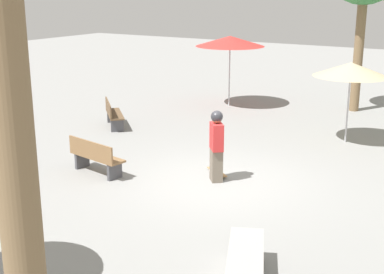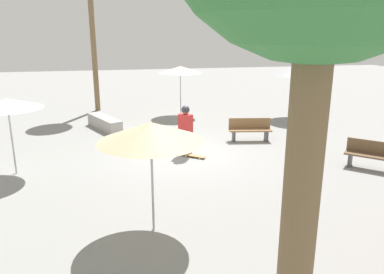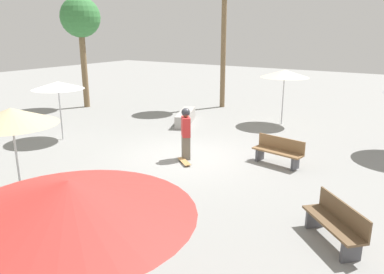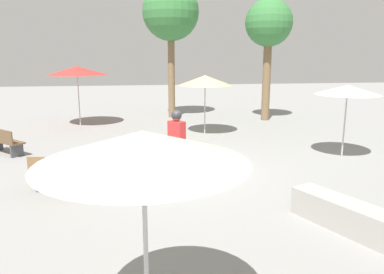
{
  "view_description": "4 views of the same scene",
  "coord_description": "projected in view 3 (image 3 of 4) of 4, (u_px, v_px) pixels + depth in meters",
  "views": [
    {
      "loc": [
        10.23,
        5.65,
        4.39
      ],
      "look_at": [
        0.46,
        -0.4,
        1.14
      ],
      "focal_mm": 50.0,
      "sensor_mm": 36.0,
      "label": 1
    },
    {
      "loc": [
        -11.98,
        2.24,
        4.03
      ],
      "look_at": [
        -0.34,
        -0.24,
        0.67
      ],
      "focal_mm": 35.0,
      "sensor_mm": 36.0,
      "label": 2
    },
    {
      "loc": [
        -9.69,
        -6.56,
        4.06
      ],
      "look_at": [
        -0.41,
        -0.53,
        0.88
      ],
      "focal_mm": 35.0,
      "sensor_mm": 36.0,
      "label": 3
    },
    {
      "loc": [
        9.65,
        -1.08,
        3.11
      ],
      "look_at": [
        -0.45,
        0.39,
        0.86
      ],
      "focal_mm": 35.0,
      "sensor_mm": 36.0,
      "label": 4
    }
  ],
  "objects": [
    {
      "name": "ground_plane",
      "position": [
        185.0,
        157.0,
        12.36
      ],
      "size": [
        60.0,
        60.0,
        0.0
      ],
      "primitive_type": "plane",
      "color": "gray"
    },
    {
      "name": "bench_far",
      "position": [
        335.0,
        223.0,
        7.29
      ],
      "size": [
        1.43,
        1.45,
        0.85
      ],
      "rotation": [
        0.0,
        0.0,
        0.8
      ],
      "color": "#47474C",
      "rests_on": "ground_plane"
    },
    {
      "name": "palm_tree_far_back",
      "position": [
        80.0,
        19.0,
        19.28
      ],
      "size": [
        2.05,
        2.05,
        5.72
      ],
      "color": "brown",
      "rests_on": "ground_plane"
    },
    {
      "name": "skateboard",
      "position": [
        184.0,
        161.0,
        11.81
      ],
      "size": [
        0.65,
        0.76,
        0.07
      ],
      "rotation": [
        0.0,
        0.0,
        4.06
      ],
      "color": "#B7844C",
      "rests_on": "ground_plane"
    },
    {
      "name": "shade_umbrella_red",
      "position": [
        70.0,
        198.0,
        3.73
      ],
      "size": [
        2.57,
        2.57,
        2.63
      ],
      "color": "#B7B7BC",
      "rests_on": "ground_plane"
    },
    {
      "name": "bench_near",
      "position": [
        278.0,
        151.0,
        11.61
      ],
      "size": [
        0.71,
        1.65,
        0.85
      ],
      "rotation": [
        0.0,
        0.0,
        1.4
      ],
      "color": "#47474C",
      "rests_on": "ground_plane"
    },
    {
      "name": "shade_umbrella_tan",
      "position": [
        11.0,
        116.0,
        8.64
      ],
      "size": [
        2.13,
        2.13,
        2.33
      ],
      "color": "#B7B7BC",
      "rests_on": "ground_plane"
    },
    {
      "name": "concrete_ledge",
      "position": [
        186.0,
        117.0,
        16.87
      ],
      "size": [
        2.45,
        1.49,
        0.53
      ],
      "rotation": [
        0.0,
        0.0,
        0.42
      ],
      "color": "#A8A39E",
      "rests_on": "ground_plane"
    },
    {
      "name": "shade_umbrella_white",
      "position": [
        58.0,
        85.0,
        13.85
      ],
      "size": [
        1.91,
        1.91,
        2.23
      ],
      "color": "#B7B7BC",
      "rests_on": "ground_plane"
    },
    {
      "name": "shade_umbrella_cream",
      "position": [
        285.0,
        74.0,
        16.14
      ],
      "size": [
        2.1,
        2.1,
        2.41
      ],
      "color": "#B7B7BC",
      "rests_on": "ground_plane"
    },
    {
      "name": "skater_main",
      "position": [
        186.0,
        132.0,
        12.01
      ],
      "size": [
        0.5,
        0.48,
        1.68
      ],
      "rotation": [
        0.0,
        0.0,
        3.86
      ],
      "color": "#726656",
      "rests_on": "ground_plane"
    }
  ]
}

